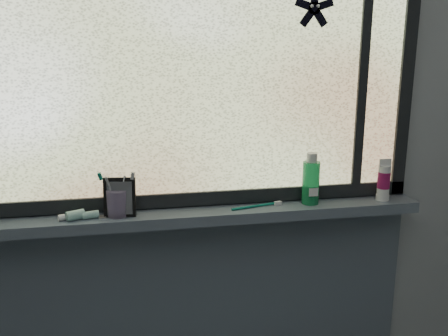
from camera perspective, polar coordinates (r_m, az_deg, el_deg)
name	(u,v)px	position (r m, az deg, el deg)	size (l,w,h in m)	color
wall_back	(200,143)	(1.81, -2.73, 2.85)	(3.00, 0.01, 2.50)	#9EA3A8
windowsill	(204,215)	(1.81, -2.30, -5.39)	(1.62, 0.14, 0.04)	#515D6C
sill_apron	(203,331)	(2.09, -2.40, -18.09)	(1.62, 0.02, 0.98)	#515D6C
window_pane	(200,65)	(1.76, -2.74, 11.68)	(1.50, 0.01, 1.00)	silver
frame_bottom	(202,198)	(1.84, -2.54, -3.42)	(1.60, 0.03, 0.05)	black
frame_right	(407,63)	(2.01, 20.18, 11.20)	(0.05, 0.03, 1.10)	black
frame_mullion	(363,63)	(1.93, 15.60, 11.44)	(0.04, 0.03, 1.00)	black
starfish_sticker	(314,8)	(1.84, 10.27, 17.53)	(0.15, 0.02, 0.15)	black
vanity_mirror	(120,197)	(1.76, -11.84, -3.28)	(0.11, 0.05, 0.14)	black
toothpaste_tube	(81,215)	(1.77, -15.99, -5.16)	(0.19, 0.04, 0.03)	white
toothbrush_cup	(117,203)	(1.77, -12.11, -3.93)	(0.07, 0.07, 0.09)	#C5A7DD
toothbrush_lying	(253,206)	(1.83, 3.39, -4.32)	(0.21, 0.02, 0.01)	#0B6A59
mouthwash_bottle	(311,178)	(1.87, 9.91, -1.18)	(0.06, 0.06, 0.16)	#20AA5E
cream_tube	(384,178)	(1.98, 17.82, -1.11)	(0.05, 0.05, 0.12)	silver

